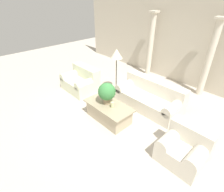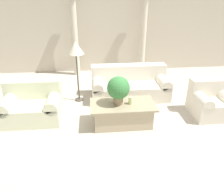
{
  "view_description": "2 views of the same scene",
  "coord_description": "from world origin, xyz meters",
  "px_view_note": "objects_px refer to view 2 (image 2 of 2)",
  "views": [
    {
      "loc": [
        2.85,
        -2.93,
        3.07
      ],
      "look_at": [
        -0.14,
        -0.14,
        0.58
      ],
      "focal_mm": 28.0,
      "sensor_mm": 36.0,
      "label": 1
    },
    {
      "loc": [
        -0.61,
        -4.3,
        2.57
      ],
      "look_at": [
        -0.21,
        -0.19,
        0.57
      ],
      "focal_mm": 35.0,
      "sensor_mm": 36.0,
      "label": 2
    }
  ],
  "objects_px": {
    "armchair": "(211,101)",
    "loveseat": "(33,104)",
    "potted_plant": "(118,89)",
    "coffee_table": "(122,114)",
    "sofa_long": "(130,85)",
    "floor_lamp": "(76,51)"
  },
  "relations": [
    {
      "from": "coffee_table",
      "to": "armchair",
      "type": "distance_m",
      "value": 2.06
    },
    {
      "from": "coffee_table",
      "to": "armchair",
      "type": "relative_size",
      "value": 1.54
    },
    {
      "from": "coffee_table",
      "to": "potted_plant",
      "type": "relative_size",
      "value": 2.29
    },
    {
      "from": "sofa_long",
      "to": "potted_plant",
      "type": "bearing_deg",
      "value": -109.75
    },
    {
      "from": "sofa_long",
      "to": "loveseat",
      "type": "distance_m",
      "value": 2.45
    },
    {
      "from": "sofa_long",
      "to": "coffee_table",
      "type": "xyz_separation_m",
      "value": [
        -0.37,
        -1.31,
        -0.08
      ]
    },
    {
      "from": "armchair",
      "to": "potted_plant",
      "type": "bearing_deg",
      "value": -174.88
    },
    {
      "from": "sofa_long",
      "to": "potted_plant",
      "type": "xyz_separation_m",
      "value": [
        -0.46,
        -1.29,
        0.49
      ]
    },
    {
      "from": "sofa_long",
      "to": "coffee_table",
      "type": "height_order",
      "value": "sofa_long"
    },
    {
      "from": "potted_plant",
      "to": "armchair",
      "type": "relative_size",
      "value": 0.67
    },
    {
      "from": "loveseat",
      "to": "potted_plant",
      "type": "relative_size",
      "value": 2.08
    },
    {
      "from": "loveseat",
      "to": "armchair",
      "type": "distance_m",
      "value": 3.97
    },
    {
      "from": "loveseat",
      "to": "armchair",
      "type": "height_order",
      "value": "loveseat"
    },
    {
      "from": "coffee_table",
      "to": "loveseat",
      "type": "bearing_deg",
      "value": 167.22
    },
    {
      "from": "floor_lamp",
      "to": "armchair",
      "type": "bearing_deg",
      "value": -18.38
    },
    {
      "from": "armchair",
      "to": "loveseat",
      "type": "bearing_deg",
      "value": 176.81
    },
    {
      "from": "sofa_long",
      "to": "armchair",
      "type": "xyz_separation_m",
      "value": [
        1.67,
        -1.1,
        0.0
      ]
    },
    {
      "from": "coffee_table",
      "to": "armchair",
      "type": "xyz_separation_m",
      "value": [
        2.05,
        0.21,
        0.09
      ]
    },
    {
      "from": "loveseat",
      "to": "potted_plant",
      "type": "distance_m",
      "value": 1.94
    },
    {
      "from": "sofa_long",
      "to": "coffee_table",
      "type": "distance_m",
      "value": 1.37
    },
    {
      "from": "potted_plant",
      "to": "armchair",
      "type": "distance_m",
      "value": 2.2
    },
    {
      "from": "floor_lamp",
      "to": "armchair",
      "type": "relative_size",
      "value": 1.74
    }
  ]
}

